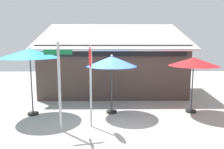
{
  "coord_description": "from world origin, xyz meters",
  "views": [
    {
      "loc": [
        -0.06,
        -7.79,
        2.95
      ],
      "look_at": [
        0.04,
        1.2,
        1.6
      ],
      "focal_mm": 34.38,
      "sensor_mm": 36.0,
      "label": 1
    }
  ],
  "objects_px": {
    "stop_sign": "(90,71)",
    "patio_umbrella_crimson_right": "(194,62)",
    "street_sign_post": "(59,77)",
    "patio_umbrella_teal_left": "(30,54)",
    "patio_umbrella_royal_blue_center": "(112,62)"
  },
  "relations": [
    {
      "from": "stop_sign",
      "to": "patio_umbrella_royal_blue_center",
      "type": "distance_m",
      "value": 1.68
    },
    {
      "from": "stop_sign",
      "to": "patio_umbrella_royal_blue_center",
      "type": "xyz_separation_m",
      "value": [
        0.74,
        1.5,
        0.17
      ]
    },
    {
      "from": "patio_umbrella_teal_left",
      "to": "patio_umbrella_royal_blue_center",
      "type": "relative_size",
      "value": 1.13
    },
    {
      "from": "stop_sign",
      "to": "patio_umbrella_teal_left",
      "type": "bearing_deg",
      "value": 152.43
    },
    {
      "from": "street_sign_post",
      "to": "patio_umbrella_crimson_right",
      "type": "relative_size",
      "value": 1.23
    },
    {
      "from": "patio_umbrella_royal_blue_center",
      "to": "patio_umbrella_crimson_right",
      "type": "height_order",
      "value": "patio_umbrella_royal_blue_center"
    },
    {
      "from": "patio_umbrella_royal_blue_center",
      "to": "patio_umbrella_crimson_right",
      "type": "relative_size",
      "value": 1.03
    },
    {
      "from": "patio_umbrella_teal_left",
      "to": "street_sign_post",
      "type": "bearing_deg",
      "value": -47.49
    },
    {
      "from": "patio_umbrella_teal_left",
      "to": "patio_umbrella_crimson_right",
      "type": "relative_size",
      "value": 1.16
    },
    {
      "from": "street_sign_post",
      "to": "patio_umbrella_teal_left",
      "type": "xyz_separation_m",
      "value": [
        -1.52,
        1.66,
        0.68
      ]
    },
    {
      "from": "patio_umbrella_teal_left",
      "to": "patio_umbrella_crimson_right",
      "type": "bearing_deg",
      "value": 1.97
    },
    {
      "from": "street_sign_post",
      "to": "patio_umbrella_teal_left",
      "type": "height_order",
      "value": "street_sign_post"
    },
    {
      "from": "patio_umbrella_royal_blue_center",
      "to": "patio_umbrella_crimson_right",
      "type": "bearing_deg",
      "value": 0.69
    },
    {
      "from": "stop_sign",
      "to": "patio_umbrella_crimson_right",
      "type": "bearing_deg",
      "value": 20.46
    },
    {
      "from": "street_sign_post",
      "to": "stop_sign",
      "type": "relative_size",
      "value": 1.04
    }
  ]
}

